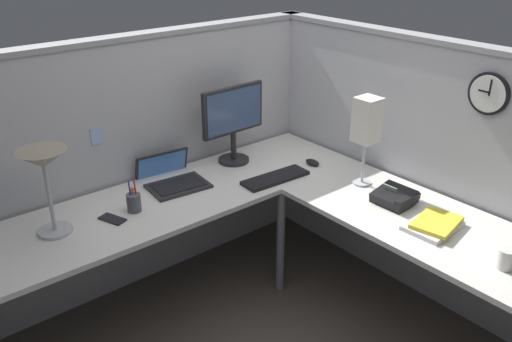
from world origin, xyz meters
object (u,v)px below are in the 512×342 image
at_px(computer_mouse, 312,162).
at_px(coffee_mug, 506,259).
at_px(desk_lamp_dome, 44,166).
at_px(office_phone, 395,198).
at_px(monitor, 233,119).
at_px(desk_lamp_paper, 367,123).
at_px(laptop, 171,178).
at_px(pen_cup, 134,202).
at_px(wall_clock, 489,93).
at_px(book_stack, 434,225).
at_px(cell_phone, 112,219).
at_px(keyboard, 275,178).

height_order(computer_mouse, coffee_mug, coffee_mug).
distance_m(desk_lamp_dome, office_phone, 1.83).
height_order(monitor, computer_mouse, monitor).
bearing_deg(monitor, desk_lamp_paper, -62.57).
height_order(laptop, pen_cup, pen_cup).
distance_m(office_phone, wall_clock, 0.72).
xyz_separation_m(computer_mouse, book_stack, (-0.09, -0.96, 0.00)).
bearing_deg(monitor, cell_phone, -168.24).
bearing_deg(computer_mouse, office_phone, -92.33).
height_order(keyboard, coffee_mug, coffee_mug).
xyz_separation_m(laptop, cell_phone, (-0.48, -0.20, -0.02)).
relative_size(office_phone, desk_lamp_paper, 0.40).
bearing_deg(office_phone, computer_mouse, 87.67).
relative_size(cell_phone, office_phone, 0.68).
bearing_deg(monitor, keyboard, -86.13).
height_order(computer_mouse, book_stack, book_stack).
xyz_separation_m(keyboard, pen_cup, (-0.84, 0.19, 0.04)).
bearing_deg(laptop, monitor, -0.39).
xyz_separation_m(computer_mouse, desk_lamp_dome, (-1.58, 0.24, 0.35)).
height_order(computer_mouse, desk_lamp_dome, desk_lamp_dome).
bearing_deg(laptop, pen_cup, -151.31).
relative_size(coffee_mug, wall_clock, 0.44).
bearing_deg(laptop, desk_lamp_paper, -41.05).
relative_size(desk_lamp_dome, office_phone, 2.12).
height_order(monitor, keyboard, monitor).
relative_size(keyboard, book_stack, 1.40).
bearing_deg(pen_cup, laptop, 28.69).
bearing_deg(book_stack, pen_cup, 133.71).
relative_size(cell_phone, desk_lamp_paper, 0.27).
relative_size(monitor, office_phone, 2.38).
distance_m(cell_phone, wall_clock, 2.04).
xyz_separation_m(book_stack, coffee_mug, (-0.06, -0.40, 0.03)).
height_order(keyboard, desk_lamp_paper, desk_lamp_paper).
bearing_deg(wall_clock, office_phone, 140.36).
relative_size(desk_lamp_paper, coffee_mug, 5.52).
bearing_deg(desk_lamp_dome, keyboard, -11.25).
xyz_separation_m(desk_lamp_dome, book_stack, (1.50, -1.19, -0.34)).
height_order(monitor, coffee_mug, monitor).
distance_m(laptop, desk_lamp_dome, 0.84).
bearing_deg(book_stack, keyboard, 104.33).
relative_size(laptop, cell_phone, 2.87).
relative_size(keyboard, wall_clock, 1.95).
bearing_deg(computer_mouse, desk_lamp_paper, -85.15).
distance_m(pen_cup, cell_phone, 0.14).
relative_size(computer_mouse, desk_lamp_dome, 0.23).
relative_size(pen_cup, coffee_mug, 1.88).
distance_m(monitor, book_stack, 1.38).
bearing_deg(coffee_mug, desk_lamp_paper, 79.80).
bearing_deg(computer_mouse, book_stack, -95.25).
distance_m(computer_mouse, pen_cup, 1.19).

